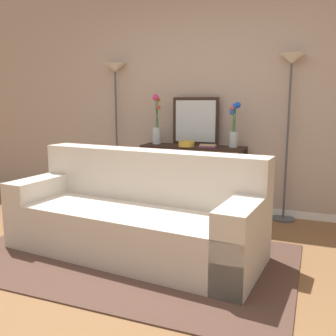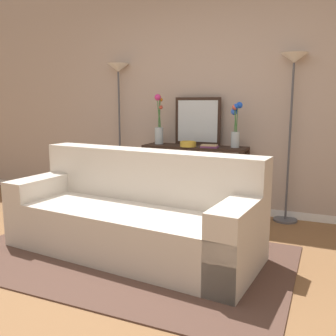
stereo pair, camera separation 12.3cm
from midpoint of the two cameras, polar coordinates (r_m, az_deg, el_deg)
ground_plane at (r=2.73m, az=-7.48°, el=-18.84°), size 16.00×16.00×0.02m
back_wall at (r=4.56m, az=7.71°, el=11.59°), size 12.00×0.15×2.88m
area_rug at (r=3.29m, az=-5.51°, el=-13.32°), size 2.75×1.64×0.01m
couch at (r=3.31m, az=-4.16°, el=-7.40°), size 2.27×1.05×0.88m
console_table at (r=4.38m, az=4.86°, el=0.04°), size 1.21×0.34×0.81m
floor_lamp_left at (r=4.88m, az=-6.79°, el=11.09°), size 0.28×0.28×1.79m
floor_lamp_right at (r=4.23m, az=19.28°, el=11.04°), size 0.28×0.28×1.81m
wall_mirror at (r=4.46m, az=5.35°, el=7.13°), size 0.56×0.02×0.56m
vase_tall_flowers at (r=4.51m, az=-0.61°, el=6.51°), size 0.11×0.13×0.59m
vase_short_flowers at (r=4.23m, az=11.12°, el=6.29°), size 0.13×0.12×0.50m
fruit_bowl at (r=4.26m, az=3.92°, el=3.69°), size 0.18×0.18×0.06m
book_stack at (r=4.19m, az=7.20°, el=3.32°), size 0.20×0.14×0.03m
book_row_under_console at (r=4.59m, az=1.37°, el=-5.85°), size 0.42×0.18×0.12m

